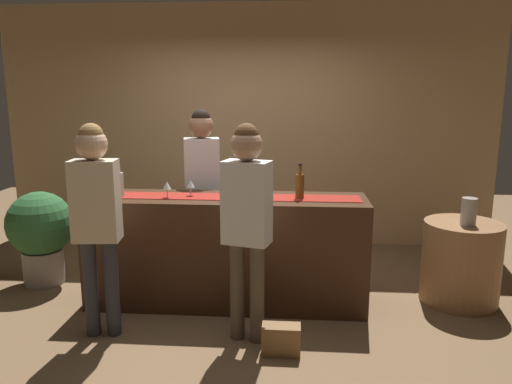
# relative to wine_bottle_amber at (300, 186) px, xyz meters

# --- Properties ---
(ground_plane) EXTENTS (10.00, 10.00, 0.00)m
(ground_plane) POSITION_rel_wine_bottle_amber_xyz_m (-0.64, 0.01, -1.09)
(ground_plane) COLOR brown
(back_wall) EXTENTS (6.00, 0.12, 2.90)m
(back_wall) POSITION_rel_wine_bottle_amber_xyz_m (-0.64, 1.91, 0.36)
(back_wall) COLOR tan
(back_wall) RESTS_ON ground
(bar_counter) EXTENTS (2.44, 0.60, 0.98)m
(bar_counter) POSITION_rel_wine_bottle_amber_xyz_m (-0.64, 0.01, -0.60)
(bar_counter) COLOR #3D2314
(bar_counter) RESTS_ON ground
(counter_runner_cloth) EXTENTS (2.32, 0.28, 0.01)m
(counter_runner_cloth) POSITION_rel_wine_bottle_amber_xyz_m (-0.64, 0.01, -0.11)
(counter_runner_cloth) COLOR maroon
(counter_runner_cloth) RESTS_ON bar_counter
(wine_bottle_amber) EXTENTS (0.07, 0.07, 0.30)m
(wine_bottle_amber) POSITION_rel_wine_bottle_amber_xyz_m (0.00, 0.00, 0.00)
(wine_bottle_amber) COLOR brown
(wine_bottle_amber) RESTS_ON bar_counter
(wine_bottle_clear) EXTENTS (0.07, 0.07, 0.30)m
(wine_bottle_clear) POSITION_rel_wine_bottle_amber_xyz_m (-1.57, -0.03, 0.00)
(wine_bottle_clear) COLOR #B2C6C1
(wine_bottle_clear) RESTS_ON bar_counter
(wine_glass_near_customer) EXTENTS (0.07, 0.07, 0.14)m
(wine_glass_near_customer) POSITION_rel_wine_bottle_amber_xyz_m (-0.95, 0.03, -0.01)
(wine_glass_near_customer) COLOR silver
(wine_glass_near_customer) RESTS_ON bar_counter
(wine_glass_mid_counter) EXTENTS (0.07, 0.07, 0.14)m
(wine_glass_mid_counter) POSITION_rel_wine_bottle_amber_xyz_m (-1.71, 0.08, -0.01)
(wine_glass_mid_counter) COLOR silver
(wine_glass_mid_counter) RESTS_ON bar_counter
(wine_glass_far_end) EXTENTS (0.07, 0.07, 0.14)m
(wine_glass_far_end) POSITION_rel_wine_bottle_amber_xyz_m (-1.14, -0.07, -0.01)
(wine_glass_far_end) COLOR silver
(wine_glass_far_end) RESTS_ON bar_counter
(bartender) EXTENTS (0.37, 0.26, 1.71)m
(bartender) POSITION_rel_wine_bottle_amber_xyz_m (-0.95, 0.59, -0.03)
(bartender) COLOR #26262B
(bartender) RESTS_ON ground
(customer_sipping) EXTENTS (0.38, 0.28, 1.66)m
(customer_sipping) POSITION_rel_wine_bottle_amber_xyz_m (-0.39, -0.65, -0.07)
(customer_sipping) COLOR brown
(customer_sipping) RESTS_ON ground
(customer_browsing) EXTENTS (0.36, 0.23, 1.66)m
(customer_browsing) POSITION_rel_wine_bottle_amber_xyz_m (-1.53, -0.66, -0.07)
(customer_browsing) COLOR #33333D
(customer_browsing) RESTS_ON ground
(round_side_table) EXTENTS (0.68, 0.68, 0.74)m
(round_side_table) POSITION_rel_wine_bottle_amber_xyz_m (1.46, 0.19, -0.72)
(round_side_table) COLOR #996B42
(round_side_table) RESTS_ON ground
(vase_on_side_table) EXTENTS (0.13, 0.13, 0.24)m
(vase_on_side_table) POSITION_rel_wine_bottle_amber_xyz_m (1.46, 0.11, -0.23)
(vase_on_side_table) COLOR #A8A399
(vase_on_side_table) RESTS_ON round_side_table
(potted_plant_tall) EXTENTS (0.63, 0.63, 0.93)m
(potted_plant_tall) POSITION_rel_wine_bottle_amber_xyz_m (-2.52, 0.32, -0.55)
(potted_plant_tall) COLOR #9E9389
(potted_plant_tall) RESTS_ON ground
(handbag) EXTENTS (0.28, 0.14, 0.22)m
(handbag) POSITION_rel_wine_bottle_amber_xyz_m (-0.13, -0.84, -0.98)
(handbag) COLOR olive
(handbag) RESTS_ON ground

